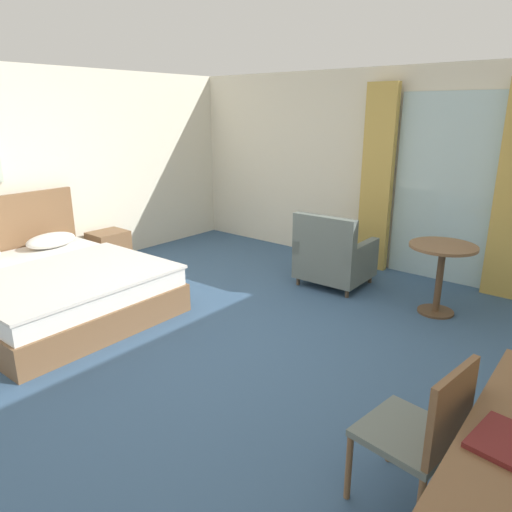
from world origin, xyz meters
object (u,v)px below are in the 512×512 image
(nightstand, at_px, (109,248))
(armchair_by_window, at_px, (333,258))
(bed, at_px, (49,286))
(closed_book, at_px, (506,441))
(desk_chair, at_px, (424,430))
(round_cafe_table, at_px, (441,263))

(nightstand, relative_size, armchair_by_window, 0.53)
(bed, height_order, nightstand, bed)
(closed_book, relative_size, armchair_by_window, 0.34)
(desk_chair, height_order, round_cafe_table, desk_chair)
(nightstand, xyz_separation_m, round_cafe_table, (4.03, 1.25, 0.31))
(round_cafe_table, bearing_deg, desk_chair, -72.59)
(bed, distance_m, nightstand, 1.56)
(desk_chair, xyz_separation_m, armchair_by_window, (-2.09, 2.64, -0.14))
(desk_chair, relative_size, round_cafe_table, 1.19)
(armchair_by_window, bearing_deg, bed, -126.54)
(armchair_by_window, bearing_deg, nightstand, -155.37)
(bed, bearing_deg, nightstand, 123.67)
(armchair_by_window, distance_m, round_cafe_table, 1.28)
(nightstand, relative_size, closed_book, 1.55)
(armchair_by_window, bearing_deg, desk_chair, -51.63)
(closed_book, relative_size, round_cafe_table, 0.42)
(closed_book, height_order, armchair_by_window, armchair_by_window)
(bed, height_order, armchair_by_window, bed)
(bed, distance_m, round_cafe_table, 4.08)
(desk_chair, distance_m, closed_book, 0.49)
(desk_chair, bearing_deg, closed_book, -24.81)
(closed_book, bearing_deg, desk_chair, 162.01)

